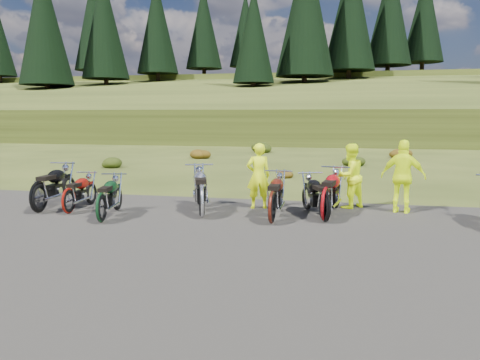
# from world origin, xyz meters

# --- Properties ---
(ground) EXTENTS (300.00, 300.00, 0.00)m
(ground) POSITION_xyz_m (0.00, 0.00, 0.00)
(ground) COLOR #313D14
(ground) RESTS_ON ground
(gravel_pad) EXTENTS (20.00, 12.00, 0.04)m
(gravel_pad) POSITION_xyz_m (0.00, -2.00, 0.00)
(gravel_pad) COLOR black
(gravel_pad) RESTS_ON ground
(hill_slope) EXTENTS (300.00, 45.97, 9.37)m
(hill_slope) POSITION_xyz_m (0.00, 50.00, 0.00)
(hill_slope) COLOR #2F3913
(hill_slope) RESTS_ON ground
(hill_plateau) EXTENTS (300.00, 90.00, 9.17)m
(hill_plateau) POSITION_xyz_m (0.00, 110.00, 0.00)
(hill_plateau) COLOR #2F3913
(hill_plateau) RESTS_ON ground
(conifer_14) EXTENTS (5.28, 5.28, 14.00)m
(conifer_14) POSITION_xyz_m (-51.00, 70.00, 16.55)
(conifer_14) COLOR black
(conifer_14) RESTS_ON ground
(conifer_15) EXTENTS (7.92, 7.92, 20.00)m
(conifer_15) POSITION_xyz_m (-45.00, 76.00, 20.16)
(conifer_15) COLOR black
(conifer_15) RESTS_ON ground
(conifer_16) EXTENTS (7.48, 7.48, 19.00)m
(conifer_16) POSITION_xyz_m (-39.00, 51.00, 15.28)
(conifer_16) COLOR black
(conifer_16) RESTS_ON ground
(conifer_17) EXTENTS (7.04, 7.04, 18.00)m
(conifer_17) POSITION_xyz_m (-33.00, 57.00, 15.97)
(conifer_17) COLOR black
(conifer_17) RESTS_ON ground
(conifer_18) EXTENTS (6.60, 6.60, 17.00)m
(conifer_18) POSITION_xyz_m (-27.00, 63.00, 16.66)
(conifer_18) COLOR black
(conifer_18) RESTS_ON ground
(conifer_19) EXTENTS (6.16, 6.16, 16.00)m
(conifer_19) POSITION_xyz_m (-21.00, 69.00, 17.36)
(conifer_19) COLOR black
(conifer_19) RESTS_ON ground
(conifer_20) EXTENTS (5.72, 5.72, 15.00)m
(conifer_20) POSITION_xyz_m (-15.00, 75.00, 17.65)
(conifer_20) COLOR black
(conifer_20) RESTS_ON ground
(conifer_21) EXTENTS (5.28, 5.28, 14.00)m
(conifer_21) POSITION_xyz_m (-9.00, 50.00, 12.56)
(conifer_21) COLOR black
(conifer_21) RESTS_ON ground
(conifer_22) EXTENTS (7.92, 7.92, 20.00)m
(conifer_22) POSITION_xyz_m (-3.00, 56.00, 16.77)
(conifer_22) COLOR black
(conifer_22) RESTS_ON ground
(conifer_23) EXTENTS (7.48, 7.48, 19.00)m
(conifer_23) POSITION_xyz_m (3.00, 62.00, 17.47)
(conifer_23) COLOR black
(conifer_23) RESTS_ON ground
(conifer_24) EXTENTS (7.04, 7.04, 18.00)m
(conifer_24) POSITION_xyz_m (9.00, 68.00, 18.16)
(conifer_24) COLOR black
(conifer_24) RESTS_ON ground
(conifer_25) EXTENTS (6.60, 6.60, 17.00)m
(conifer_25) POSITION_xyz_m (15.00, 74.00, 18.66)
(conifer_25) COLOR black
(conifer_25) RESTS_ON ground
(shrub_1) EXTENTS (1.03, 1.03, 0.61)m
(shrub_1) POSITION_xyz_m (-9.10, 11.30, 0.31)
(shrub_1) COLOR black
(shrub_1) RESTS_ON ground
(shrub_2) EXTENTS (1.30, 1.30, 0.77)m
(shrub_2) POSITION_xyz_m (-6.20, 16.60, 0.38)
(shrub_2) COLOR #64320C
(shrub_2) RESTS_ON ground
(shrub_3) EXTENTS (1.56, 1.56, 0.92)m
(shrub_3) POSITION_xyz_m (-3.30, 21.90, 0.46)
(shrub_3) COLOR black
(shrub_3) RESTS_ON ground
(shrub_4) EXTENTS (0.77, 0.77, 0.45)m
(shrub_4) POSITION_xyz_m (-0.40, 9.20, 0.23)
(shrub_4) COLOR #64320C
(shrub_4) RESTS_ON ground
(shrub_5) EXTENTS (1.03, 1.03, 0.61)m
(shrub_5) POSITION_xyz_m (2.50, 14.50, 0.31)
(shrub_5) COLOR black
(shrub_5) RESTS_ON ground
(shrub_6) EXTENTS (1.30, 1.30, 0.77)m
(shrub_6) POSITION_xyz_m (5.40, 19.80, 0.38)
(shrub_6) COLOR #64320C
(shrub_6) RESTS_ON ground
(motorcycle_0) EXTENTS (0.93, 2.37, 1.22)m
(motorcycle_0) POSITION_xyz_m (-5.80, 0.94, 0.00)
(motorcycle_0) COLOR black
(motorcycle_0) RESTS_ON ground
(motorcycle_1) EXTENTS (0.73, 1.91, 0.98)m
(motorcycle_1) POSITION_xyz_m (-4.98, 0.99, 0.00)
(motorcycle_1) COLOR maroon
(motorcycle_1) RESTS_ON ground
(motorcycle_2) EXTENTS (1.03, 2.10, 1.05)m
(motorcycle_2) POSITION_xyz_m (-3.66, 0.25, 0.00)
(motorcycle_2) COLOR black
(motorcycle_2) RESTS_ON ground
(motorcycle_3) EXTENTS (1.50, 2.47, 1.23)m
(motorcycle_3) POSITION_xyz_m (-1.50, 1.24, 0.00)
(motorcycle_3) COLOR silver
(motorcycle_3) RESTS_ON ground
(motorcycle_4) EXTENTS (0.73, 2.18, 1.14)m
(motorcycle_4) POSITION_xyz_m (0.28, 0.94, 0.00)
(motorcycle_4) COLOR #4A150C
(motorcycle_4) RESTS_ON ground
(motorcycle_5) EXTENTS (1.38, 2.16, 1.08)m
(motorcycle_5) POSITION_xyz_m (1.48, 1.38, 0.00)
(motorcycle_5) COLOR black
(motorcycle_5) RESTS_ON ground
(motorcycle_6) EXTENTS (1.14, 2.41, 1.21)m
(motorcycle_6) POSITION_xyz_m (1.49, 1.49, 0.00)
(motorcycle_6) COLOR #980B10
(motorcycle_6) RESTS_ON ground
(person_middle) EXTENTS (0.75, 0.60, 1.77)m
(person_middle) POSITION_xyz_m (-0.33, 2.68, 0.89)
(person_middle) COLOR #E0F90D
(person_middle) RESTS_ON ground
(person_right_a) EXTENTS (1.08, 1.06, 1.75)m
(person_right_a) POSITION_xyz_m (2.08, 3.26, 0.88)
(person_right_a) COLOR #E0F90D
(person_right_a) RESTS_ON ground
(person_right_b) EXTENTS (1.19, 0.72, 1.89)m
(person_right_b) POSITION_xyz_m (3.41, 2.88, 0.95)
(person_right_b) COLOR #E0F90D
(person_right_b) RESTS_ON ground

